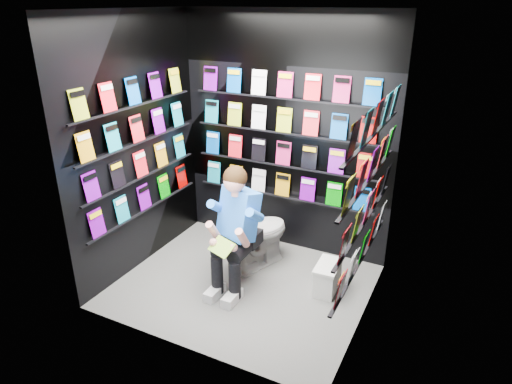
% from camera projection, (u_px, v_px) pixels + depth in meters
% --- Properties ---
extents(floor, '(2.40, 2.40, 0.00)m').
position_uv_depth(floor, '(243.00, 285.00, 4.61)').
color(floor, '#555553').
rests_on(floor, ground).
extents(ceiling, '(2.40, 2.40, 0.00)m').
position_uv_depth(ceiling, '(239.00, 9.00, 3.60)').
color(ceiling, white).
rests_on(ceiling, floor).
extents(wall_back, '(2.40, 0.04, 2.60)m').
position_uv_depth(wall_back, '(285.00, 137.00, 4.93)').
color(wall_back, black).
rests_on(wall_back, floor).
extents(wall_front, '(2.40, 0.04, 2.60)m').
position_uv_depth(wall_front, '(176.00, 206.00, 3.28)').
color(wall_front, black).
rests_on(wall_front, floor).
extents(wall_left, '(0.04, 2.00, 2.60)m').
position_uv_depth(wall_left, '(136.00, 147.00, 4.60)').
color(wall_left, black).
rests_on(wall_left, floor).
extents(wall_right, '(0.04, 2.00, 2.60)m').
position_uv_depth(wall_right, '(374.00, 187.00, 3.61)').
color(wall_right, black).
rests_on(wall_right, floor).
extents(comics_back, '(2.10, 0.06, 1.37)m').
position_uv_depth(comics_back, '(284.00, 137.00, 4.90)').
color(comics_back, red).
rests_on(comics_back, wall_back).
extents(comics_left, '(0.06, 1.70, 1.37)m').
position_uv_depth(comics_left, '(139.00, 146.00, 4.58)').
color(comics_left, red).
rests_on(comics_left, wall_left).
extents(comics_right, '(0.06, 1.70, 1.37)m').
position_uv_depth(comics_right, '(371.00, 186.00, 3.62)').
color(comics_right, red).
rests_on(comics_right, wall_right).
extents(toilet, '(0.65, 0.85, 0.73)m').
position_uv_depth(toilet, '(257.00, 234.00, 4.86)').
color(toilet, silver).
rests_on(toilet, floor).
extents(longbox, '(0.21, 0.37, 0.27)m').
position_uv_depth(longbox, '(327.00, 279.00, 4.49)').
color(longbox, silver).
rests_on(longbox, floor).
extents(longbox_lid, '(0.23, 0.39, 0.03)m').
position_uv_depth(longbox_lid, '(328.00, 266.00, 4.43)').
color(longbox_lid, silver).
rests_on(longbox_lid, longbox).
extents(reader, '(0.73, 0.87, 1.36)m').
position_uv_depth(reader, '(240.00, 214.00, 4.39)').
color(reader, blue).
rests_on(reader, toilet).
extents(held_comic, '(0.28, 0.22, 0.10)m').
position_uv_depth(held_comic, '(222.00, 247.00, 4.17)').
color(held_comic, green).
rests_on(held_comic, reader).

